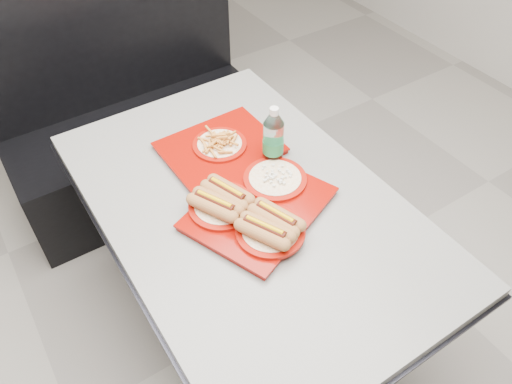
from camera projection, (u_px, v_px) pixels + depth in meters
ground at (250, 319)px, 2.20m from camera, size 6.00×6.00×0.00m
diner_table at (248, 234)px, 1.78m from camera, size 0.92×1.42×0.75m
booth_bench at (134, 119)px, 2.56m from camera, size 1.30×0.57×1.35m
tray_near at (255, 207)px, 1.60m from camera, size 0.54×0.49×0.10m
tray_far at (220, 146)px, 1.83m from camera, size 0.41×0.33×0.08m
water_bottle at (273, 140)px, 1.73m from camera, size 0.07×0.07×0.24m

